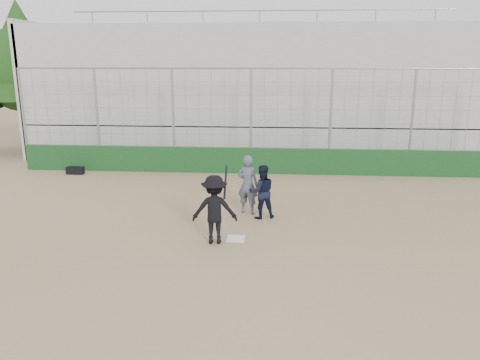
# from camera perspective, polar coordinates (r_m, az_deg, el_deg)

# --- Properties ---
(ground) EXTENTS (90.00, 90.00, 0.00)m
(ground) POSITION_cam_1_polar(r_m,az_deg,el_deg) (11.65, -0.52, -7.21)
(ground) COLOR olive
(ground) RESTS_ON ground
(home_plate) EXTENTS (0.44, 0.44, 0.02)m
(home_plate) POSITION_cam_1_polar(r_m,az_deg,el_deg) (11.65, -0.52, -7.15)
(home_plate) COLOR white
(home_plate) RESTS_ON ground
(backstop) EXTENTS (18.10, 0.25, 4.04)m
(backstop) POSITION_cam_1_polar(r_m,az_deg,el_deg) (18.13, 1.32, 3.81)
(backstop) COLOR #123A18
(backstop) RESTS_ON ground
(bleachers) EXTENTS (20.25, 6.70, 6.98)m
(bleachers) POSITION_cam_1_polar(r_m,az_deg,el_deg) (22.80, 2.01, 10.97)
(bleachers) COLOR #A1A1A1
(bleachers) RESTS_ON ground
(tree_left) EXTENTS (4.48, 4.48, 7.00)m
(tree_left) POSITION_cam_1_polar(r_m,az_deg,el_deg) (24.84, -25.11, 13.33)
(tree_left) COLOR #392614
(tree_left) RESTS_ON ground
(batter_at_plate) EXTENTS (1.13, 0.79, 1.84)m
(batter_at_plate) POSITION_cam_1_polar(r_m,az_deg,el_deg) (11.18, -3.12, -3.60)
(batter_at_plate) COLOR black
(batter_at_plate) RESTS_ON ground
(catcher_crouched) EXTENTS (0.88, 0.77, 1.04)m
(catcher_crouched) POSITION_cam_1_polar(r_m,az_deg,el_deg) (12.98, 2.68, -2.51)
(catcher_crouched) COLOR black
(catcher_crouched) RESTS_ON ground
(umpire) EXTENTS (0.73, 0.60, 1.55)m
(umpire) POSITION_cam_1_polar(r_m,az_deg,el_deg) (13.32, 0.94, -0.91)
(umpire) COLOR #4C5160
(umpire) RESTS_ON ground
(equipment_bag) EXTENTS (0.65, 0.28, 0.32)m
(equipment_bag) POSITION_cam_1_polar(r_m,az_deg,el_deg) (19.21, -19.45, 1.10)
(equipment_bag) COLOR black
(equipment_bag) RESTS_ON ground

